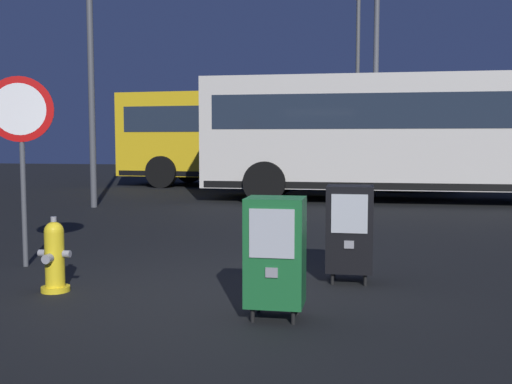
% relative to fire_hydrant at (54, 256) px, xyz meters
% --- Properties ---
extents(ground_plane, '(60.00, 60.00, 0.00)m').
position_rel_fire_hydrant_xyz_m(ground_plane, '(1.47, 0.16, -0.35)').
color(ground_plane, black).
extents(fire_hydrant, '(0.33, 0.31, 0.75)m').
position_rel_fire_hydrant_xyz_m(fire_hydrant, '(0.00, 0.00, 0.00)').
color(fire_hydrant, yellow).
rests_on(fire_hydrant, ground_plane).
extents(newspaper_box_primary, '(0.48, 0.42, 1.02)m').
position_rel_fire_hydrant_xyz_m(newspaper_box_primary, '(2.27, -0.51, 0.22)').
color(newspaper_box_primary, black).
rests_on(newspaper_box_primary, ground_plane).
extents(newspaper_box_secondary, '(0.48, 0.42, 1.02)m').
position_rel_fire_hydrant_xyz_m(newspaper_box_secondary, '(2.85, 0.91, 0.22)').
color(newspaper_box_secondary, black).
rests_on(newspaper_box_secondary, ground_plane).
extents(stop_sign, '(0.71, 0.31, 2.23)m').
position_rel_fire_hydrant_xyz_m(stop_sign, '(-0.95, 1.04, 1.25)').
color(stop_sign, '#4C4F54').
rests_on(stop_sign, ground_plane).
extents(bus_near, '(10.52, 2.84, 3.00)m').
position_rel_fire_hydrant_xyz_m(bus_near, '(4.36, 9.79, 1.36)').
color(bus_near, beige).
rests_on(bus_near, ground_plane).
extents(bus_far, '(10.65, 3.37, 3.00)m').
position_rel_fire_hydrant_xyz_m(bus_far, '(0.47, 13.72, 1.36)').
color(bus_far, gold).
rests_on(bus_far, ground_plane).
extents(street_light_near_left, '(0.32, 0.32, 8.42)m').
position_rel_fire_hydrant_xyz_m(street_light_near_left, '(3.25, 10.84, 4.44)').
color(street_light_near_left, '#4C4F54').
rests_on(street_light_near_left, ground_plane).
extents(street_light_near_right, '(0.32, 0.32, 7.90)m').
position_rel_fire_hydrant_xyz_m(street_light_near_right, '(-2.94, 7.14, 4.17)').
color(street_light_near_right, '#4C4F54').
rests_on(street_light_near_right, ground_plane).
extents(street_light_far_left, '(0.32, 0.32, 6.60)m').
position_rel_fire_hydrant_xyz_m(street_light_far_left, '(2.71, 16.12, 3.50)').
color(street_light_far_left, '#4C4F54').
rests_on(street_light_far_left, ground_plane).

